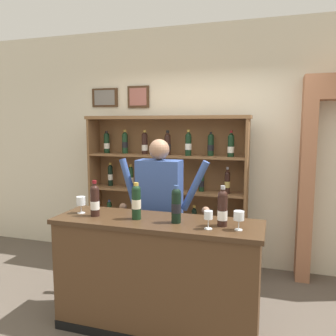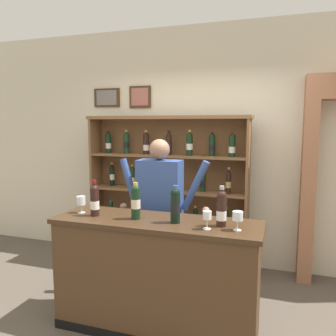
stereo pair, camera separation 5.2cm
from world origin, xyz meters
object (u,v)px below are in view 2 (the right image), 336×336
wine_shelf (168,187)px  wine_glass_spare (81,202)px  wine_glass_right (238,217)px  wine_glass_center (207,216)px  shopkeeper (160,201)px  tasting_bottle_super_tuscan (136,201)px  tasting_bottle_prosecco (175,205)px  tasting_counter (156,275)px  tasting_bottle_brunello (222,208)px  tasting_bottle_riserva (95,200)px

wine_shelf → wine_glass_spare: (-0.39, -1.34, 0.08)m
wine_glass_right → wine_glass_center: bearing=-169.7°
shopkeeper → tasting_bottle_super_tuscan: 0.59m
tasting_bottle_prosecco → wine_glass_spare: size_ratio=2.02×
wine_glass_right → wine_glass_spare: (-1.43, 0.08, -0.00)m
tasting_counter → tasting_bottle_prosecco: tasting_bottle_prosecco is taller
shopkeeper → tasting_bottle_brunello: size_ratio=5.07×
wine_shelf → wine_glass_spare: size_ratio=13.13×
wine_shelf → tasting_bottle_brunello: wine_shelf is taller
shopkeeper → wine_shelf: bearing=102.7°
tasting_counter → wine_glass_spare: size_ratio=11.55×
wine_glass_center → wine_glass_right: bearing=10.3°
tasting_bottle_riserva → wine_glass_right: (1.26, -0.03, -0.04)m
wine_glass_right → wine_shelf: bearing=126.1°
tasting_counter → shopkeeper: shopkeeper is taller
shopkeeper → wine_glass_center: size_ratio=11.48×
wine_shelf → wine_glass_center: (0.81, -1.46, 0.08)m
tasting_counter → wine_glass_spare: wine_glass_spare is taller
tasting_counter → tasting_bottle_riserva: 0.86m
shopkeeper → wine_glass_center: bearing=-46.8°
tasting_bottle_prosecco → tasting_bottle_riserva: bearing=-178.8°
shopkeeper → tasting_bottle_riserva: size_ratio=5.18×
tasting_bottle_brunello → tasting_bottle_prosecco: bearing=-176.4°
tasting_counter → tasting_bottle_brunello: tasting_bottle_brunello is taller
wine_shelf → tasting_bottle_riserva: bearing=-99.2°
tasting_counter → wine_glass_center: size_ratio=12.37×
tasting_counter → tasting_bottle_super_tuscan: bearing=-171.5°
wine_glass_right → wine_glass_spare: bearing=177.0°
shopkeeper → tasting_bottle_super_tuscan: size_ratio=5.23×
wine_glass_center → wine_glass_spare: wine_glass_spare is taller
tasting_bottle_super_tuscan → wine_glass_right: 0.87m
tasting_bottle_super_tuscan → wine_glass_spare: (-0.56, 0.03, -0.05)m
shopkeeper → wine_glass_right: bearing=-36.2°
tasting_counter → tasting_bottle_prosecco: 0.68m
wine_shelf → wine_glass_center: wine_shelf is taller
tasting_bottle_prosecco → tasting_bottle_brunello: 0.38m
tasting_counter → tasting_bottle_prosecco: bearing=-9.1°
tasting_bottle_riserva → shopkeeper: bearing=56.0°
wine_shelf → tasting_counter: (0.34, -1.34, -0.53)m
tasting_counter → wine_glass_right: size_ratio=11.92×
tasting_bottle_brunello → wine_glass_right: (0.14, -0.07, -0.04)m
tasting_counter → tasting_bottle_prosecco: size_ratio=5.70×
wine_glass_center → tasting_bottle_super_tuscan: bearing=171.8°
tasting_bottle_riserva → tasting_bottle_prosecco: (0.75, 0.02, 0.01)m
tasting_bottle_riserva → wine_glass_center: size_ratio=2.22×
tasting_counter → tasting_bottle_brunello: size_ratio=5.46×
wine_shelf → tasting_counter: size_ratio=1.14×
wine_shelf → tasting_bottle_brunello: (0.90, -1.35, 0.12)m
tasting_bottle_super_tuscan → tasting_bottle_brunello: tasting_bottle_brunello is taller
shopkeeper → wine_glass_right: size_ratio=11.07×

